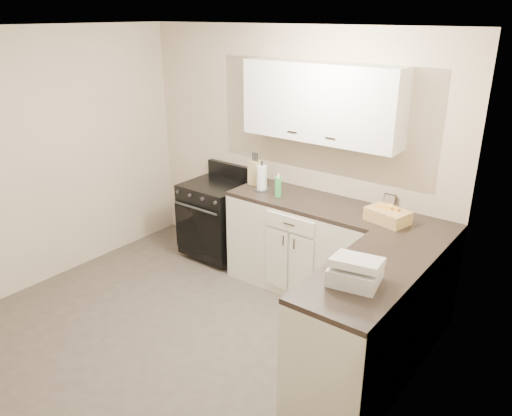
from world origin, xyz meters
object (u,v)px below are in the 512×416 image
Objects in this scene: knife_block at (255,173)px; paper_towel at (262,178)px; stove at (215,218)px; countertop_grill at (355,274)px; wicker_basket at (388,216)px.

knife_block and paper_towel have the same top height.
stove is 2.53× the size of countertop_grill.
knife_block is 1.50m from wicker_basket.
stove is at bearing -166.01° from knife_block.
paper_towel is at bearing -1.06° from stove.
wicker_basket reaches higher than stove.
knife_block is 0.79× the size of countertop_grill.
stove is 2.06m from wicker_basket.
stove is 3.20× the size of paper_towel.
knife_block reaches higher than stove.
knife_block is at bearing 175.87° from wicker_basket.
knife_block is at bearing 134.58° from countertop_grill.
wicker_basket is at bearing 91.74° from countertop_grill.
countertop_grill is at bearing -34.68° from paper_towel.
paper_towel is at bearing -27.52° from knife_block.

